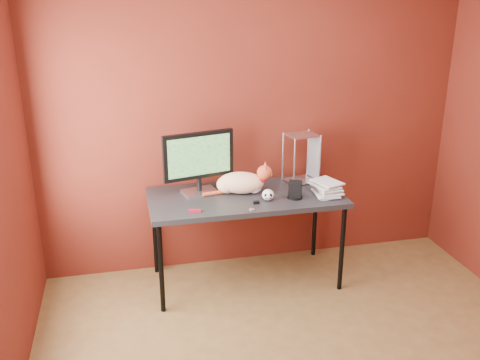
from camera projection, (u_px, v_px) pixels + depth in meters
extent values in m
cube|color=#581810|center=(253.00, 114.00, 4.34)|extent=(3.50, 0.02, 2.60)
cube|color=black|center=(246.00, 198.00, 4.16)|extent=(1.50, 0.70, 0.04)
cylinder|color=black|center=(161.00, 269.00, 3.86)|extent=(0.04, 0.04, 0.71)
cylinder|color=black|center=(342.00, 249.00, 4.15)|extent=(0.04, 0.04, 0.71)
cylinder|color=black|center=(155.00, 234.00, 4.41)|extent=(0.04, 0.04, 0.71)
cylinder|color=black|center=(315.00, 218.00, 4.70)|extent=(0.04, 0.04, 0.71)
cube|color=silver|center=(200.00, 192.00, 4.19)|extent=(0.30, 0.24, 0.02)
cylinder|color=black|center=(199.00, 184.00, 4.17)|extent=(0.04, 0.04, 0.11)
cube|color=black|center=(199.00, 155.00, 4.09)|extent=(0.56, 0.16, 0.36)
cube|color=#124613|center=(199.00, 155.00, 4.09)|extent=(0.50, 0.12, 0.30)
ellipsoid|color=orange|center=(241.00, 183.00, 4.17)|extent=(0.40, 0.28, 0.17)
ellipsoid|color=orange|center=(227.00, 184.00, 4.17)|extent=(0.21, 0.20, 0.14)
sphere|color=white|center=(255.00, 186.00, 4.17)|extent=(0.12, 0.12, 0.12)
sphere|color=#C84B27|center=(264.00, 173.00, 4.13)|extent=(0.12, 0.12, 0.12)
cone|color=#C84B27|center=(265.00, 167.00, 4.08)|extent=(0.04, 0.04, 0.05)
cone|color=#C84B27|center=(265.00, 164.00, 4.14)|extent=(0.04, 0.04, 0.05)
cylinder|color=#AF0B0F|center=(262.00, 179.00, 4.15)|extent=(0.09, 0.09, 0.01)
cylinder|color=#C84B27|center=(215.00, 193.00, 4.15)|extent=(0.19, 0.06, 0.03)
ellipsoid|color=white|center=(268.00, 195.00, 4.03)|extent=(0.09, 0.09, 0.09)
ellipsoid|color=black|center=(267.00, 195.00, 3.99)|extent=(0.02, 0.01, 0.03)
ellipsoid|color=black|center=(272.00, 195.00, 4.00)|extent=(0.02, 0.01, 0.03)
cube|color=black|center=(269.00, 199.00, 4.00)|extent=(0.05, 0.02, 0.00)
cylinder|color=black|center=(295.00, 197.00, 4.09)|extent=(0.12, 0.12, 0.02)
cube|color=black|center=(295.00, 189.00, 4.07)|extent=(0.12, 0.12, 0.12)
imported|color=beige|center=(317.00, 181.00, 4.11)|extent=(0.19, 0.24, 0.23)
imported|color=beige|center=(318.00, 152.00, 4.03)|extent=(0.18, 0.24, 0.23)
imported|color=beige|center=(320.00, 122.00, 3.95)|extent=(0.20, 0.25, 0.23)
imported|color=beige|center=(321.00, 91.00, 3.87)|extent=(0.22, 0.27, 0.23)
imported|color=beige|center=(323.00, 58.00, 3.79)|extent=(0.24, 0.28, 0.23)
cylinder|color=silver|center=(291.00, 163.00, 4.26)|extent=(0.01, 0.01, 0.41)
cylinder|color=silver|center=(319.00, 161.00, 4.30)|extent=(0.01, 0.01, 0.41)
cylinder|color=silver|center=(284.00, 156.00, 4.43)|extent=(0.01, 0.01, 0.41)
cylinder|color=silver|center=(311.00, 154.00, 4.48)|extent=(0.01, 0.01, 0.41)
cube|color=silver|center=(300.00, 180.00, 4.44)|extent=(0.27, 0.24, 0.01)
cube|color=silver|center=(302.00, 135.00, 4.30)|extent=(0.27, 0.24, 0.01)
cube|color=maroon|center=(195.00, 211.00, 3.84)|extent=(0.09, 0.05, 0.02)
cube|color=black|center=(256.00, 202.00, 3.98)|extent=(0.04, 0.03, 0.02)
cylinder|color=silver|center=(252.00, 209.00, 3.88)|extent=(0.04, 0.04, 0.00)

